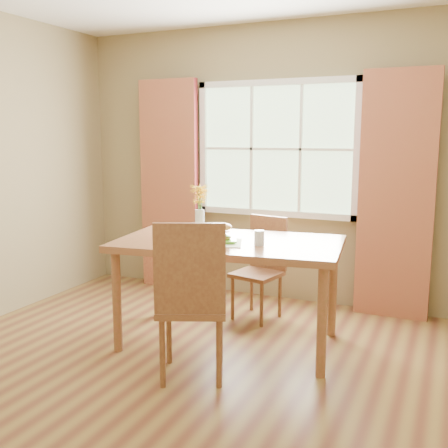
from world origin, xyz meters
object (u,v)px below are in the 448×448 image
dining_table (229,251)px  water_glass (259,238)px  croissant_sandwich (221,232)px  flower_vase (200,203)px  chair_near (191,295)px  chair_far (261,262)px

dining_table → water_glass: 0.32m
croissant_sandwich → flower_vase: size_ratio=0.49×
water_glass → chair_near: bearing=-111.0°
chair_near → water_glass: chair_near is taller
chair_far → water_glass: size_ratio=8.20×
chair_near → chair_far: size_ratio=1.20×
croissant_sandwich → water_glass: croissant_sandwich is taller
croissant_sandwich → water_glass: bearing=-4.9°
chair_near → water_glass: (0.24, 0.63, 0.29)m
flower_vase → chair_far: bearing=55.6°
dining_table → chair_far: size_ratio=1.99×
chair_far → water_glass: bearing=-58.9°
dining_table → chair_near: bearing=-94.3°
chair_far → croissant_sandwich: size_ratio=4.67×
croissant_sandwich → water_glass: 0.30m
croissant_sandwich → flower_vase: bearing=128.7°
dining_table → chair_far: bearing=81.2°
chair_near → chair_far: 1.41m
chair_near → croissant_sandwich: bearing=72.4°
water_glass → flower_vase: (-0.62, 0.26, 0.20)m
chair_far → water_glass: water_glass is taller
chair_far → flower_vase: 0.86m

